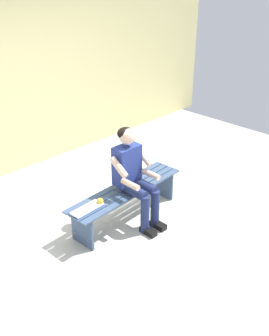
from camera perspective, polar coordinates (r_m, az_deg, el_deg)
ground_plane at (r=4.13m, az=-2.46°, el=-19.04°), size 10.00×7.00×0.04m
bench_near at (r=5.07m, az=-1.21°, el=-3.99°), size 1.75×0.48×0.43m
person_seated at (r=4.86m, az=-0.11°, el=-0.78°), size 0.50×0.69×1.24m
apple at (r=4.70m, az=-4.96°, el=-4.76°), size 0.08×0.08×0.08m
book_open at (r=4.64m, az=-6.76°, el=-5.84°), size 0.42×0.18×0.02m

